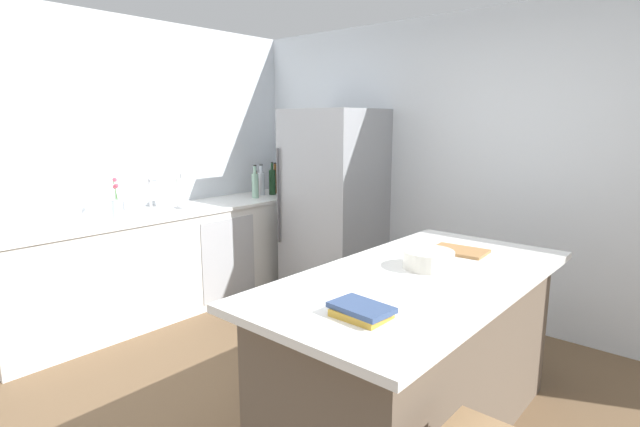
% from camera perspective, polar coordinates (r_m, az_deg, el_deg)
% --- Properties ---
extents(ground_plane, '(7.20, 7.20, 0.00)m').
position_cam_1_polar(ground_plane, '(3.00, -3.33, -23.84)').
color(ground_plane, brown).
extents(wall_rear, '(6.00, 0.10, 2.60)m').
position_cam_1_polar(wall_rear, '(4.38, 17.62, 5.06)').
color(wall_rear, silver).
rests_on(wall_rear, ground_plane).
extents(wall_left, '(0.10, 6.00, 2.60)m').
position_cam_1_polar(wall_left, '(4.55, -26.23, 4.66)').
color(wall_left, silver).
rests_on(wall_left, ground_plane).
extents(counter_run_left, '(0.67, 3.06, 0.92)m').
position_cam_1_polar(counter_run_left, '(4.64, -16.85, -5.14)').
color(counter_run_left, silver).
rests_on(counter_run_left, ground_plane).
extents(kitchen_island, '(0.98, 1.99, 0.91)m').
position_cam_1_polar(kitchen_island, '(2.79, 11.26, -15.83)').
color(kitchen_island, brown).
rests_on(kitchen_island, ground_plane).
extents(refrigerator, '(0.81, 0.78, 1.81)m').
position_cam_1_polar(refrigerator, '(4.69, 1.65, 1.09)').
color(refrigerator, '#93969B').
rests_on(refrigerator, ground_plane).
extents(sink_faucet, '(0.15, 0.05, 0.30)m').
position_cam_1_polar(sink_faucet, '(4.48, -19.32, 2.21)').
color(sink_faucet, silver).
rests_on(sink_faucet, counter_run_left).
extents(flower_vase, '(0.09, 0.09, 0.33)m').
position_cam_1_polar(flower_vase, '(4.29, -22.82, 0.83)').
color(flower_vase, silver).
rests_on(flower_vase, counter_run_left).
extents(paper_towel_roll, '(0.14, 0.14, 0.31)m').
position_cam_1_polar(paper_towel_roll, '(4.59, -16.02, 2.31)').
color(paper_towel_roll, gray).
rests_on(paper_towel_roll, counter_run_left).
extents(syrup_bottle, '(0.07, 0.07, 0.24)m').
position_cam_1_polar(syrup_bottle, '(5.42, -4.72, 3.55)').
color(syrup_bottle, '#5B3319').
rests_on(syrup_bottle, counter_run_left).
extents(whiskey_bottle, '(0.09, 0.09, 0.33)m').
position_cam_1_polar(whiskey_bottle, '(5.34, -5.28, 3.80)').
color(whiskey_bottle, brown).
rests_on(whiskey_bottle, counter_run_left).
extents(wine_bottle, '(0.07, 0.07, 0.35)m').
position_cam_1_polar(wine_bottle, '(5.23, -5.65, 3.78)').
color(wine_bottle, '#19381E').
rests_on(wine_bottle, counter_run_left).
extents(soda_bottle, '(0.07, 0.07, 0.33)m').
position_cam_1_polar(soda_bottle, '(5.22, -6.93, 3.66)').
color(soda_bottle, silver).
rests_on(soda_bottle, counter_run_left).
extents(vinegar_bottle, '(0.05, 0.05, 0.27)m').
position_cam_1_polar(vinegar_bottle, '(5.14, -7.52, 3.21)').
color(vinegar_bottle, '#994C23').
rests_on(vinegar_bottle, counter_run_left).
extents(gin_bottle, '(0.07, 0.07, 0.34)m').
position_cam_1_polar(gin_bottle, '(5.02, -7.65, 3.40)').
color(gin_bottle, '#8CB79E').
rests_on(gin_bottle, counter_run_left).
extents(cookbook_stack, '(0.27, 0.18, 0.05)m').
position_cam_1_polar(cookbook_stack, '(2.03, 4.89, -11.36)').
color(cookbook_stack, gold).
rests_on(cookbook_stack, kitchen_island).
extents(mixing_bowl, '(0.28, 0.28, 0.10)m').
position_cam_1_polar(mixing_bowl, '(2.72, 12.67, -5.30)').
color(mixing_bowl, silver).
rests_on(mixing_bowl, kitchen_island).
extents(cutting_board, '(0.34, 0.25, 0.02)m').
position_cam_1_polar(cutting_board, '(3.10, 16.09, -4.24)').
color(cutting_board, '#9E7042').
rests_on(cutting_board, kitchen_island).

